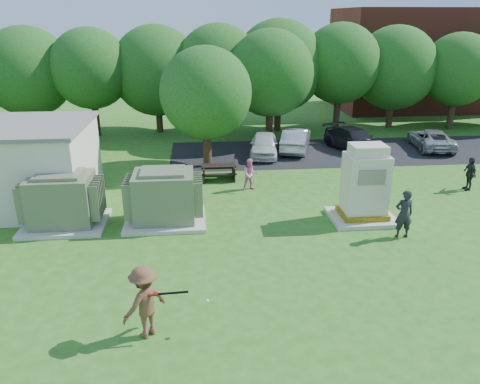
{
  "coord_description": "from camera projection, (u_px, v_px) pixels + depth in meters",
  "views": [
    {
      "loc": [
        -1.49,
        -11.97,
        7.31
      ],
      "look_at": [
        0.0,
        4.0,
        1.3
      ],
      "focal_mm": 35.0,
      "sensor_mm": 36.0,
      "label": 1
    }
  ],
  "objects": [
    {
      "name": "transformer_left",
      "position": [
        63.0,
        201.0,
        17.15
      ],
      "size": [
        3.0,
        2.4,
        2.07
      ],
      "color": "beige",
      "rests_on": "ground"
    },
    {
      "name": "batter",
      "position": [
        145.0,
        302.0,
        11.16
      ],
      "size": [
        1.36,
        1.32,
        1.86
      ],
      "primitive_type": "imported",
      "rotation": [
        0.0,
        0.0,
        3.87
      ],
      "color": "brown",
      "rests_on": "ground"
    },
    {
      "name": "brick_building",
      "position": [
        428.0,
        59.0,
        39.2
      ],
      "size": [
        15.0,
        8.0,
        8.0
      ],
      "primitive_type": "cube",
      "color": "maroon",
      "rests_on": "ground"
    },
    {
      "name": "car_silver_b",
      "position": [
        431.0,
        139.0,
        27.57
      ],
      "size": [
        2.5,
        4.38,
        1.15
      ],
      "primitive_type": "imported",
      "rotation": [
        0.0,
        0.0,
        2.99
      ],
      "color": "#ABACB0",
      "rests_on": "ground"
    },
    {
      "name": "ground",
      "position": [
        253.0,
        280.0,
        13.86
      ],
      "size": [
        120.0,
        120.0,
        0.0
      ],
      "primitive_type": "plane",
      "color": "#2D6619",
      "rests_on": "ground"
    },
    {
      "name": "person_walking_right",
      "position": [
        470.0,
        174.0,
        20.87
      ],
      "size": [
        0.38,
        0.89,
        1.52
      ],
      "primitive_type": "imported",
      "rotation": [
        0.0,
        0.0,
        4.7
      ],
      "color": "#252429",
      "rests_on": "ground"
    },
    {
      "name": "transformer_right",
      "position": [
        164.0,
        198.0,
        17.47
      ],
      "size": [
        3.0,
        2.4,
        2.07
      ],
      "color": "beige",
      "rests_on": "ground"
    },
    {
      "name": "batting_equipment",
      "position": [
        173.0,
        295.0,
        11.03
      ],
      "size": [
        1.42,
        0.24,
        0.43
      ],
      "color": "black",
      "rests_on": "ground"
    },
    {
      "name": "picnic_table",
      "position": [
        219.0,
        170.0,
        22.34
      ],
      "size": [
        1.65,
        1.24,
        0.71
      ],
      "color": "black",
      "rests_on": "ground"
    },
    {
      "name": "car_silver_a",
      "position": [
        296.0,
        139.0,
        27.09
      ],
      "size": [
        2.56,
        4.26,
        1.33
      ],
      "primitive_type": "imported",
      "rotation": [
        0.0,
        0.0,
        2.83
      ],
      "color": "#A5A5A9",
      "rests_on": "ground"
    },
    {
      "name": "tree_row",
      "position": [
        246.0,
        70.0,
        29.8
      ],
      "size": [
        41.3,
        13.3,
        7.3
      ],
      "color": "#47301E",
      "rests_on": "ground"
    },
    {
      "name": "parking_strip",
      "position": [
        345.0,
        152.0,
        27.05
      ],
      "size": [
        20.0,
        6.0,
        0.01
      ],
      "primitive_type": "cube",
      "color": "#232326",
      "rests_on": "ground"
    },
    {
      "name": "car_dark",
      "position": [
        355.0,
        140.0,
        27.07
      ],
      "size": [
        3.2,
        4.79,
        1.29
      ],
      "primitive_type": "imported",
      "rotation": [
        0.0,
        0.0,
        0.34
      ],
      "color": "black",
      "rests_on": "ground"
    },
    {
      "name": "generator_cabinet",
      "position": [
        365.0,
        188.0,
        17.58
      ],
      "size": [
        2.43,
        1.99,
        2.96
      ],
      "color": "beige",
      "rests_on": "ground"
    },
    {
      "name": "car_white",
      "position": [
        264.0,
        144.0,
        26.14
      ],
      "size": [
        2.09,
        3.9,
        1.26
      ],
      "primitive_type": "imported",
      "rotation": [
        0.0,
        0.0,
        -0.17
      ],
      "color": "silver",
      "rests_on": "ground"
    },
    {
      "name": "person_by_generator",
      "position": [
        404.0,
        214.0,
        16.29
      ],
      "size": [
        0.66,
        0.45,
        1.76
      ],
      "primitive_type": "imported",
      "rotation": [
        0.0,
        0.0,
        3.1
      ],
      "color": "black",
      "rests_on": "ground"
    },
    {
      "name": "person_at_picnic",
      "position": [
        250.0,
        174.0,
        20.87
      ],
      "size": [
        0.78,
        0.65,
        1.44
      ],
      "primitive_type": "imported",
      "rotation": [
        0.0,
        0.0,
        0.16
      ],
      "color": "pink",
      "rests_on": "ground"
    }
  ]
}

